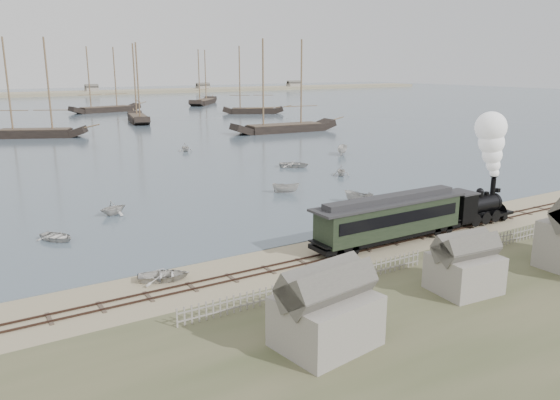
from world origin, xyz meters
TOP-DOWN VIEW (x-y plane):
  - ground at (0.00, 0.00)m, footprint 600.00×600.00m
  - harbor_water at (0.00, 170.00)m, footprint 600.00×336.00m
  - rail_track at (0.00, -2.00)m, footprint 120.00×1.80m
  - picket_fence_west at (-6.50, -7.00)m, footprint 19.00×0.10m
  - picket_fence_east at (12.50, -7.50)m, footprint 15.00×0.10m
  - shed_left at (-10.00, -13.00)m, footprint 5.00×4.00m
  - shed_mid at (2.00, -12.00)m, footprint 4.00×3.50m
  - far_spit at (0.00, 250.00)m, footprint 500.00×20.00m
  - locomotive at (16.90, -2.00)m, footprint 8.03×3.00m
  - passenger_coach at (4.69, -2.00)m, footprint 14.79×2.85m
  - beached_dinghy at (-14.16, 0.18)m, footprint 3.56×4.19m
  - rowboat_0 at (-18.84, 13.22)m, footprint 4.09×3.77m
  - rowboat_1 at (-12.53, 18.88)m, footprint 3.26×3.50m
  - rowboat_2 at (11.15, 9.67)m, footprint 3.57×2.66m
  - rowboat_3 at (16.83, 31.01)m, footprint 5.09×5.29m
  - rowboat_4 at (18.77, 22.48)m, footprint 3.40×3.27m
  - rowboat_5 at (29.86, 36.40)m, footprint 3.85×3.81m
  - rowboat_7 at (9.16, 53.35)m, footprint 2.93×2.59m
  - rowboat_8 at (7.07, 17.89)m, footprint 2.91×3.19m
  - schooner_2 at (-9.84, 86.88)m, footprint 20.18×12.86m
  - schooner_3 at (17.67, 105.91)m, footprint 8.41×20.18m
  - schooner_4 at (38.50, 67.99)m, footprint 24.74×7.30m
  - schooner_5 at (55.04, 112.10)m, footprint 18.13×11.99m
  - schooner_8 at (18.50, 141.19)m, footprint 22.88×9.50m
  - schooner_9 at (58.76, 156.99)m, footprint 19.29×22.08m

SIDE VIEW (x-z plane):
  - ground at x=0.00m, z-range 0.00..0.00m
  - picket_fence_west at x=-6.50m, z-range -0.60..0.60m
  - picket_fence_east at x=12.50m, z-range -0.60..0.60m
  - shed_left at x=-10.00m, z-range -2.05..2.05m
  - shed_mid at x=2.00m, z-range -1.80..1.80m
  - far_spit at x=0.00m, z-range -0.90..0.90m
  - harbor_water at x=0.00m, z-range 0.00..0.06m
  - rail_track at x=0.00m, z-range -0.04..0.12m
  - beached_dinghy at x=-14.16m, z-range 0.00..0.74m
  - rowboat_0 at x=-18.84m, z-range 0.06..0.75m
  - rowboat_3 at x=16.83m, z-range 0.06..0.95m
  - rowboat_8 at x=7.07m, z-range 0.06..1.28m
  - rowboat_2 at x=11.15m, z-range 0.06..1.36m
  - rowboat_4 at x=18.77m, z-range 0.06..1.44m
  - rowboat_7 at x=9.16m, z-range 0.06..1.50m
  - rowboat_1 at x=-12.53m, z-range 0.06..1.56m
  - rowboat_5 at x=29.86m, z-range 0.06..1.58m
  - passenger_coach at x=4.69m, z-range 0.47..4.06m
  - locomotive at x=16.90m, z-range -0.40..9.61m
  - schooner_2 at x=-9.84m, z-range 0.06..20.06m
  - schooner_3 at x=17.67m, z-range 0.06..20.06m
  - schooner_4 at x=38.50m, z-range 0.06..20.06m
  - schooner_5 at x=55.04m, z-range 0.06..20.06m
  - schooner_8 at x=18.50m, z-range 0.06..20.06m
  - schooner_9 at x=58.76m, z-range 0.06..20.06m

